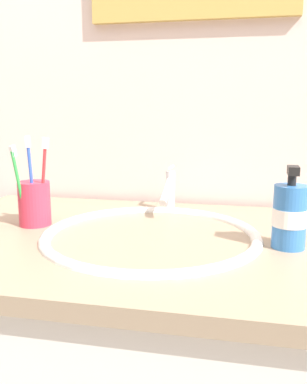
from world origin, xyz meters
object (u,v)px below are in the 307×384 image
toothbrush_red (43,176)px  soap_dispenser (290,216)px  toothbrush_cup (35,203)px  toothbrush_blue (31,175)px  faucet (169,190)px  toothbrush_green (19,181)px

toothbrush_red → soap_dispenser: bearing=-3.9°
toothbrush_cup → toothbrush_blue: 0.07m
faucet → toothbrush_cup: bearing=-146.8°
toothbrush_cup → toothbrush_red: size_ratio=0.51×
toothbrush_blue → toothbrush_red: bearing=15.0°
toothbrush_blue → soap_dispenser: toothbrush_blue is taller
soap_dispenser → toothbrush_blue: bearing=177.1°
faucet → soap_dispenser: size_ratio=0.92×
faucet → toothbrush_green: toothbrush_green is taller
faucet → toothbrush_blue: toothbrush_blue is taller
toothbrush_red → soap_dispenser: 0.53m
toothbrush_blue → faucet: bearing=36.2°
toothbrush_green → toothbrush_red: bearing=24.6°
toothbrush_red → soap_dispenser: size_ratio=1.22×
toothbrush_blue → toothbrush_red: size_ratio=1.02×
toothbrush_green → soap_dispenser: size_ratio=1.13×
toothbrush_red → toothbrush_green: bearing=-155.4°
toothbrush_blue → toothbrush_green: (-0.02, -0.01, -0.01)m
faucet → soap_dispenser: bearing=-39.9°
toothbrush_green → soap_dispenser: (0.57, -0.01, -0.04)m
toothbrush_cup → soap_dispenser: 0.56m
toothbrush_red → soap_dispenser: (0.52, -0.04, -0.05)m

